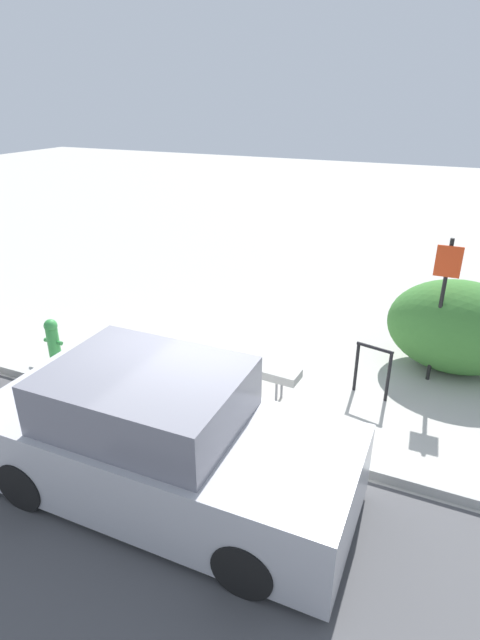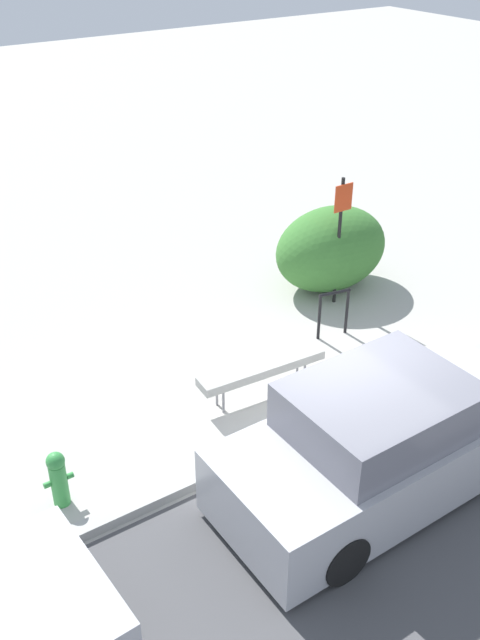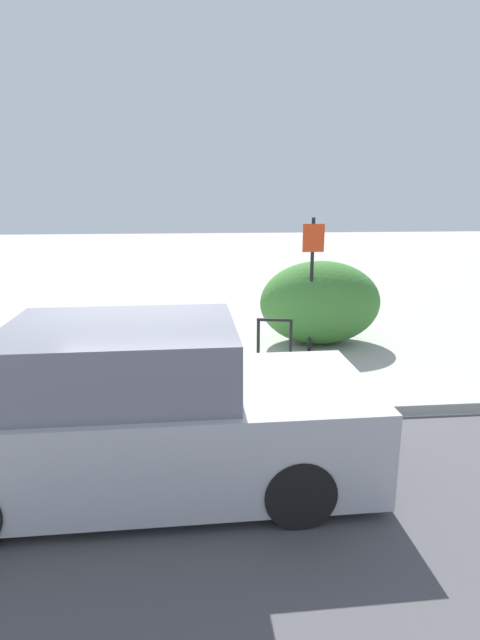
% 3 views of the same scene
% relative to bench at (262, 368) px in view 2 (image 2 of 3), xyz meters
% --- Properties ---
extents(ground_plane, '(60.00, 60.00, 0.00)m').
position_rel_bench_xyz_m(ground_plane, '(0.12, -1.06, -0.46)').
color(ground_plane, '#ADAAA3').
extents(curb, '(60.00, 0.20, 0.13)m').
position_rel_bench_xyz_m(curb, '(0.12, -1.06, -0.39)').
color(curb, '#A8A8A3').
rests_on(curb, ground_plane).
extents(bench, '(1.96, 0.48, 0.53)m').
position_rel_bench_xyz_m(bench, '(0.00, 0.00, 0.00)').
color(bench, gray).
rests_on(bench, ground_plane).
extents(bike_rack, '(0.55, 0.16, 0.83)m').
position_rel_bench_xyz_m(bike_rack, '(1.87, 0.67, 0.05)').
color(bike_rack, black).
rests_on(bike_rack, ground_plane).
extents(sign_post, '(0.36, 0.08, 2.30)m').
position_rel_bench_xyz_m(sign_post, '(2.63, 1.51, 0.93)').
color(sign_post, black).
rests_on(sign_post, ground_plane).
extents(fire_hydrant, '(0.36, 0.22, 0.77)m').
position_rel_bench_xyz_m(fire_hydrant, '(-3.21, -0.45, -0.05)').
color(fire_hydrant, '#338C3F').
rests_on(fire_hydrant, ground_plane).
extents(shrub_hedge, '(2.19, 1.53, 1.51)m').
position_rel_bench_xyz_m(shrub_hedge, '(2.93, 2.03, 0.30)').
color(shrub_hedge, '#3D7A33').
rests_on(shrub_hedge, ground_plane).
extents(parked_car_near, '(4.23, 1.80, 1.55)m').
position_rel_bench_xyz_m(parked_car_near, '(0.12, -2.32, 0.23)').
color(parked_car_near, black).
rests_on(parked_car_near, ground_plane).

